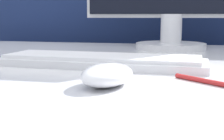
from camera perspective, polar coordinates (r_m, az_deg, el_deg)
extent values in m
cube|color=navy|center=(1.38, 6.78, 0.21)|extent=(5.00, 0.03, 1.27)
ellipsoid|color=white|center=(0.48, -0.88, -0.86)|extent=(0.09, 0.12, 0.03)
cube|color=silver|center=(0.67, -1.95, 1.41)|extent=(0.45, 0.15, 0.02)
cube|color=silver|center=(0.67, -1.96, 2.42)|extent=(0.42, 0.14, 0.01)
cylinder|color=silver|center=(1.05, 10.67, 4.34)|extent=(0.23, 0.23, 0.02)
cylinder|color=silver|center=(1.04, 10.76, 7.45)|extent=(0.07, 0.07, 0.09)
cylinder|color=red|center=(0.51, 17.68, -2.15)|extent=(0.11, 0.10, 0.01)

